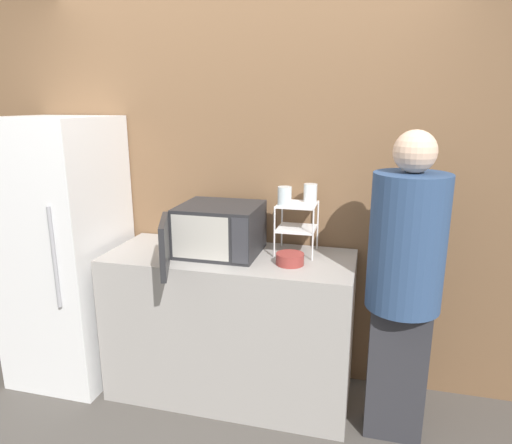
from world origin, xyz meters
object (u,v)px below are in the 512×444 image
microwave (218,230)px  dish_rack (297,218)px  bowl (290,259)px  person (404,276)px  glass_front_left (285,196)px  glass_back_right (310,193)px  refrigerator (66,251)px

microwave → dish_rack: bearing=15.3°
bowl → person: 0.63m
glass_front_left → glass_back_right: 0.19m
microwave → glass_back_right: (0.53, 0.19, 0.22)m
dish_rack → glass_back_right: glass_back_right is taller
glass_back_right → refrigerator: refrigerator is taller
refrigerator → microwave: bearing=2.5°
refrigerator → bowl: bearing=-1.5°
glass_back_right → microwave: bearing=-160.1°
dish_rack → bowl: bearing=-90.2°
bowl → refrigerator: size_ratio=0.09×
bowl → refrigerator: (-1.52, 0.04, -0.09)m
microwave → person: (1.08, -0.16, -0.13)m
microwave → glass_back_right: 0.60m
refrigerator → glass_front_left: bearing=4.3°
dish_rack → bowl: 0.29m
glass_front_left → dish_rack: bearing=44.2°
glass_back_right → bowl: glass_back_right is taller
dish_rack → bowl: size_ratio=1.93×
glass_front_left → person: (0.69, -0.22, -0.35)m
glass_back_right → person: bearing=-32.5°
glass_front_left → person: bearing=-18.0°
microwave → glass_front_left: (0.40, 0.06, 0.22)m
bowl → person: (0.62, -0.07, -0.01)m
microwave → person: bearing=-8.4°
glass_back_right → person: person is taller
glass_back_right → refrigerator: size_ratio=0.06×
glass_front_left → refrigerator: size_ratio=0.06×
glass_front_left → person: person is taller
glass_back_right → person: 0.74m
bowl → person: person is taller
glass_back_right → person: (0.55, -0.35, -0.35)m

